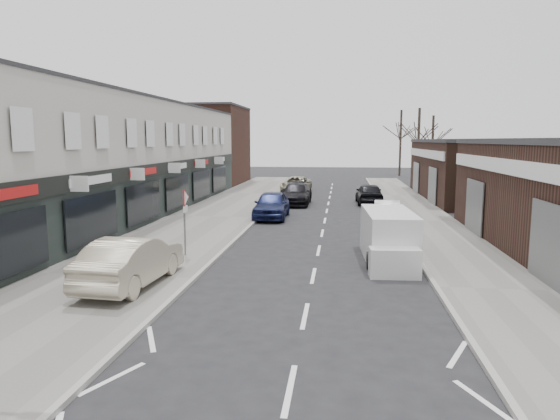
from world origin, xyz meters
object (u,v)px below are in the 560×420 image
(parked_car_left_c, at_px, (296,184))
(parked_car_right_b, at_px, (369,194))
(sedan_on_pavement, at_px, (132,261))
(parked_car_left_a, at_px, (272,205))
(white_van, at_px, (389,238))
(parked_car_right_a, at_px, (387,211))
(warning_sign, at_px, (185,203))
(parked_car_left_b, at_px, (296,194))

(parked_car_left_c, relative_size, parked_car_right_b, 1.10)
(sedan_on_pavement, distance_m, parked_car_left_a, 14.94)
(white_van, xyz_separation_m, parked_car_left_c, (-5.88, 25.72, -0.23))
(parked_car_right_b, bearing_deg, white_van, 87.49)
(sedan_on_pavement, relative_size, parked_car_left_c, 0.95)
(white_van, height_order, parked_car_right_a, white_van)
(parked_car_left_a, distance_m, parked_car_right_b, 9.72)
(warning_sign, relative_size, parked_car_right_b, 0.60)
(warning_sign, bearing_deg, parked_car_right_b, 65.80)
(white_van, height_order, parked_car_left_a, white_van)
(white_van, relative_size, parked_car_right_b, 1.13)
(parked_car_left_a, distance_m, parked_car_left_b, 6.71)
(parked_car_left_a, height_order, parked_car_right_a, parked_car_left_a)
(sedan_on_pavement, bearing_deg, white_van, -147.56)
(warning_sign, height_order, parked_car_right_a, warning_sign)
(white_van, xyz_separation_m, parked_car_right_b, (0.21, 17.65, -0.15))
(parked_car_left_a, bearing_deg, white_van, -60.25)
(warning_sign, height_order, sedan_on_pavement, warning_sign)
(warning_sign, distance_m, parked_car_right_b, 19.86)
(warning_sign, distance_m, parked_car_left_c, 26.27)
(parked_car_left_a, relative_size, parked_car_right_b, 1.05)
(parked_car_left_a, xyz_separation_m, parked_car_right_a, (6.71, -0.94, -0.15))
(white_van, bearing_deg, parked_car_right_b, 86.21)
(sedan_on_pavement, distance_m, parked_car_left_c, 30.43)
(parked_car_right_a, bearing_deg, parked_car_right_b, -81.86)
(sedan_on_pavement, distance_m, parked_car_left_b, 21.65)
(parked_car_left_c, bearing_deg, sedan_on_pavement, -89.47)
(parked_car_left_b, bearing_deg, sedan_on_pavement, -98.04)
(parked_car_left_b, relative_size, parked_car_left_c, 1.05)
(white_van, bearing_deg, parked_car_left_a, 117.35)
(parked_car_left_a, bearing_deg, parked_car_right_a, -8.70)
(sedan_on_pavement, height_order, parked_car_right_b, sedan_on_pavement)
(parked_car_left_b, height_order, parked_car_right_b, parked_car_right_b)
(white_van, bearing_deg, warning_sign, 179.93)
(parked_car_left_a, xyz_separation_m, parked_car_left_b, (0.86, 6.65, -0.05))
(warning_sign, bearing_deg, sedan_on_pavement, -95.92)
(parked_car_left_a, bearing_deg, parked_car_left_b, 81.91)
(parked_car_left_c, xyz_separation_m, parked_car_right_b, (6.09, -8.08, 0.08))
(parked_car_left_b, xyz_separation_m, parked_car_right_a, (5.85, -7.59, -0.10))
(sedan_on_pavement, relative_size, parked_car_left_b, 0.90)
(warning_sign, distance_m, white_van, 8.03)
(parked_car_right_a, bearing_deg, white_van, 89.90)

